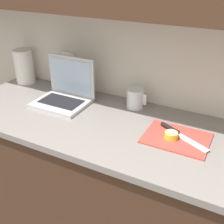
% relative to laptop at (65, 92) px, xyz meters
% --- Properties ---
extents(counter_unit, '(2.54, 0.66, 0.89)m').
position_rel_laptop_xyz_m(counter_unit, '(0.73, -0.11, -0.50)').
color(counter_unit, '#472D1E').
rests_on(counter_unit, ground_plane).
extents(laptop, '(0.32, 0.25, 0.26)m').
position_rel_laptop_xyz_m(laptop, '(0.00, 0.00, 0.00)').
color(laptop, silver).
rests_on(laptop, counter_unit).
extents(cutting_board, '(0.31, 0.24, 0.01)m').
position_rel_laptop_xyz_m(cutting_board, '(0.72, -0.09, -0.06)').
color(cutting_board, '#D1473D').
rests_on(cutting_board, counter_unit).
extents(knife, '(0.27, 0.15, 0.02)m').
position_rel_laptop_xyz_m(knife, '(0.70, -0.06, -0.05)').
color(knife, silver).
rests_on(knife, cutting_board).
extents(lemon_half_cut, '(0.06, 0.06, 0.03)m').
position_rel_laptop_xyz_m(lemon_half_cut, '(0.69, -0.11, -0.04)').
color(lemon_half_cut, yellow).
rests_on(lemon_half_cut, cutting_board).
extents(measuring_cup, '(0.12, 0.10, 0.11)m').
position_rel_laptop_xyz_m(measuring_cup, '(0.40, 0.12, -0.01)').
color(measuring_cup, silver).
rests_on(measuring_cup, counter_unit).
extents(paper_towel_roll, '(0.13, 0.13, 0.23)m').
position_rel_laptop_xyz_m(paper_towel_roll, '(-0.43, 0.13, 0.05)').
color(paper_towel_roll, white).
rests_on(paper_towel_roll, counter_unit).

